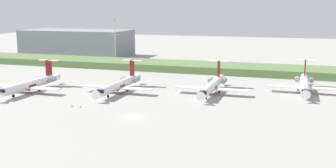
# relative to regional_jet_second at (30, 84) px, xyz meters

# --- Properties ---
(ground_plane) EXTENTS (500.00, 500.00, 0.00)m
(ground_plane) POSITION_rel_regional_jet_second_xyz_m (42.02, 13.47, -2.54)
(ground_plane) COLOR #9E9B96
(grass_berm) EXTENTS (320.00, 20.00, 2.96)m
(grass_berm) POSITION_rel_regional_jet_second_xyz_m (42.02, 58.75, -1.06)
(grass_berm) COLOR #597542
(grass_berm) RESTS_ON ground
(regional_jet_second) EXTENTS (22.81, 31.00, 9.00)m
(regional_jet_second) POSITION_rel_regional_jet_second_xyz_m (0.00, 0.00, 0.00)
(regional_jet_second) COLOR white
(regional_jet_second) RESTS_ON ground
(regional_jet_third) EXTENTS (22.81, 31.00, 9.00)m
(regional_jet_third) POSITION_rel_regional_jet_second_xyz_m (26.95, 8.25, 0.00)
(regional_jet_third) COLOR white
(regional_jet_third) RESTS_ON ground
(regional_jet_fourth) EXTENTS (22.81, 31.00, 9.00)m
(regional_jet_fourth) POSITION_rel_regional_jet_second_xyz_m (55.10, 15.38, 0.00)
(regional_jet_fourth) COLOR white
(regional_jet_fourth) RESTS_ON ground
(regional_jet_fifth) EXTENTS (22.81, 31.00, 9.00)m
(regional_jet_fifth) POSITION_rel_regional_jet_second_xyz_m (82.37, 26.11, 0.00)
(regional_jet_fifth) COLOR white
(regional_jet_fifth) RESTS_ON ground
(antenna_mast) EXTENTS (4.40, 0.50, 21.05)m
(antenna_mast) POSITION_rel_regional_jet_second_xyz_m (-2.98, 68.99, 6.24)
(antenna_mast) COLOR #B2B2B7
(antenna_mast) RESTS_ON ground
(distant_hangar) EXTENTS (58.04, 27.08, 14.16)m
(distant_hangar) POSITION_rel_regional_jet_second_xyz_m (-36.47, 90.64, 4.55)
(distant_hangar) COLOR gray
(distant_hangar) RESTS_ON ground
(safety_cone_front_marker) EXTENTS (0.44, 0.44, 0.55)m
(safety_cone_front_marker) POSITION_rel_regional_jet_second_xyz_m (22.62, -12.73, -2.26)
(safety_cone_front_marker) COLOR orange
(safety_cone_front_marker) RESTS_ON ground
(safety_cone_mid_marker) EXTENTS (0.44, 0.44, 0.55)m
(safety_cone_mid_marker) POSITION_rel_regional_jet_second_xyz_m (25.32, -12.84, -2.26)
(safety_cone_mid_marker) COLOR orange
(safety_cone_mid_marker) RESTS_ON ground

